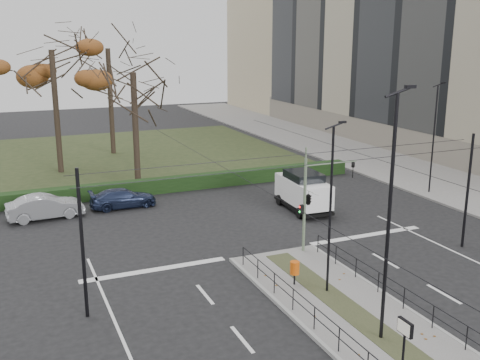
# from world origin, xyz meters

# --- Properties ---
(ground) EXTENTS (140.00, 140.00, 0.00)m
(ground) POSITION_xyz_m (0.00, 0.00, 0.00)
(ground) COLOR black
(ground) RESTS_ON ground
(median_island) EXTENTS (4.40, 15.00, 0.14)m
(median_island) POSITION_xyz_m (0.00, -2.50, 0.07)
(median_island) COLOR #63615F
(median_island) RESTS_ON ground
(sidewalk_east) EXTENTS (8.00, 90.00, 0.14)m
(sidewalk_east) POSITION_xyz_m (18.00, 22.00, 0.07)
(sidewalk_east) COLOR #63615F
(sidewalk_east) RESTS_ON ground
(park) EXTENTS (38.00, 26.00, 0.10)m
(park) POSITION_xyz_m (-6.00, 32.00, 0.05)
(park) COLOR #253018
(park) RESTS_ON ground
(hedge) EXTENTS (38.00, 1.00, 1.00)m
(hedge) POSITION_xyz_m (-6.00, 18.60, 0.50)
(hedge) COLOR black
(hedge) RESTS_ON ground
(apartment_block) EXTENTS (13.09, 52.10, 21.64)m
(apartment_block) POSITION_xyz_m (27.97, 23.97, 10.39)
(apartment_block) COLOR tan
(apartment_block) RESTS_ON ground
(median_railing) EXTENTS (4.14, 13.24, 0.92)m
(median_railing) POSITION_xyz_m (0.00, -2.60, 0.98)
(median_railing) COLOR black
(median_railing) RESTS_ON median_island
(catenary) EXTENTS (20.00, 34.00, 6.00)m
(catenary) POSITION_xyz_m (0.00, 1.62, 3.42)
(catenary) COLOR black
(catenary) RESTS_ON ground
(traffic_light) EXTENTS (3.25, 1.84, 4.78)m
(traffic_light) POSITION_xyz_m (1.78, 4.50, 2.92)
(traffic_light) COLOR slate
(traffic_light) RESTS_ON median_island
(litter_bin) EXTENTS (0.42, 0.42, 1.06)m
(litter_bin) POSITION_xyz_m (-0.85, 1.12, 0.90)
(litter_bin) COLOR black
(litter_bin) RESTS_ON median_island
(info_panel) EXTENTS (0.13, 0.61, 2.35)m
(info_panel) POSITION_xyz_m (-1.51, -6.86, 1.99)
(info_panel) COLOR black
(info_panel) RESTS_ON median_island
(streetlamp_median_near) EXTENTS (0.75, 0.15, 9.01)m
(streetlamp_median_near) POSITION_xyz_m (-0.12, -4.07, 4.72)
(streetlamp_median_near) COLOR black
(streetlamp_median_near) RESTS_ON median_island
(streetlamp_median_far) EXTENTS (0.61, 0.12, 7.28)m
(streetlamp_median_far) POSITION_xyz_m (0.13, -0.00, 3.84)
(streetlamp_median_far) COLOR black
(streetlamp_median_far) RESTS_ON median_island
(streetlamp_sidewalk) EXTENTS (0.63, 0.13, 7.59)m
(streetlamp_sidewalk) POSITION_xyz_m (15.11, 10.76, 4.00)
(streetlamp_sidewalk) COLOR black
(streetlamp_sidewalk) RESTS_ON sidewalk_east
(parked_car_second) EXTENTS (4.57, 1.86, 1.47)m
(parked_car_second) POSITION_xyz_m (-10.04, 15.53, 0.74)
(parked_car_second) COLOR #9C9EA3
(parked_car_second) RESTS_ON ground
(parked_car_third) EXTENTS (4.22, 1.76, 1.22)m
(parked_car_third) POSITION_xyz_m (-5.25, 16.01, 0.61)
(parked_car_third) COLOR #1C2643
(parked_car_third) RESTS_ON ground
(white_van) EXTENTS (2.35, 4.77, 2.47)m
(white_van) POSITION_xyz_m (5.12, 10.97, 1.29)
(white_van) COLOR white
(white_van) RESTS_ON ground
(rust_tree) EXTENTS (7.66, 7.66, 12.64)m
(rust_tree) POSITION_xyz_m (-7.92, 27.34, 9.70)
(rust_tree) COLOR black
(rust_tree) RESTS_ON park
(bare_tree_center) EXTENTS (7.00, 7.00, 12.72)m
(bare_tree_center) POSITION_xyz_m (-2.56, 33.31, 8.97)
(bare_tree_center) COLOR black
(bare_tree_center) RESTS_ON park
(bare_tree_near) EXTENTS (6.22, 6.22, 10.86)m
(bare_tree_near) POSITION_xyz_m (-3.19, 20.68, 7.67)
(bare_tree_near) COLOR black
(bare_tree_near) RESTS_ON park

